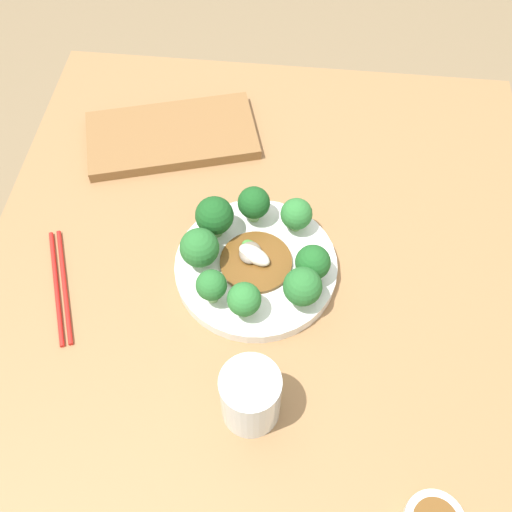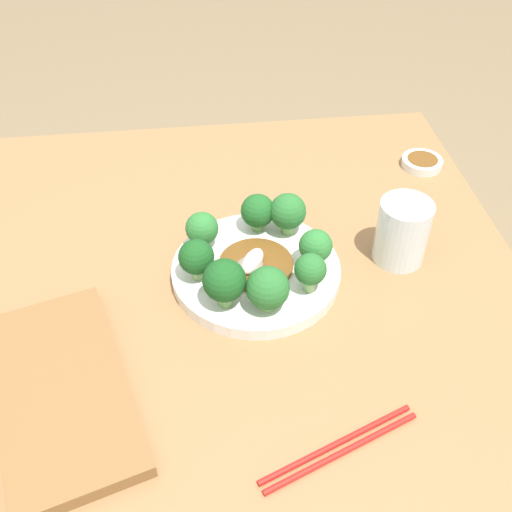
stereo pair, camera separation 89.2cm
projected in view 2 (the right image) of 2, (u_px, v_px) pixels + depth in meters
ground_plane at (238, 500)px, 1.37m from camera, size 8.00×8.00×0.00m
table at (234, 412)px, 1.13m from camera, size 0.87×0.88×0.72m
plate at (256, 271)px, 0.87m from camera, size 0.25×0.25×0.02m
broccoli_northwest at (224, 281)px, 0.78m from camera, size 0.06×0.06×0.07m
broccoli_southeast at (288, 212)px, 0.90m from camera, size 0.06×0.06×0.07m
broccoli_northeast at (202, 229)px, 0.88m from camera, size 0.05×0.05×0.06m
broccoli_west at (268, 288)px, 0.78m from camera, size 0.06×0.06×0.07m
broccoli_south at (316, 246)px, 0.84m from camera, size 0.05×0.05×0.06m
broccoli_east at (258, 211)px, 0.91m from camera, size 0.05×0.05×0.06m
broccoli_southwest at (310, 270)px, 0.81m from camera, size 0.04×0.04×0.06m
broccoli_north at (196, 258)px, 0.83m from camera, size 0.05×0.05×0.06m
stirfry_center at (253, 264)px, 0.86m from camera, size 0.11×0.11×0.02m
drinking_glass at (402, 232)px, 0.88m from camera, size 0.08×0.08×0.10m
chopsticks at (340, 448)px, 0.67m from camera, size 0.09×0.20×0.01m
sauce_dish at (422, 162)px, 1.09m from camera, size 0.07×0.07×0.02m
cutting_board at (61, 390)px, 0.72m from camera, size 0.33×0.23×0.02m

